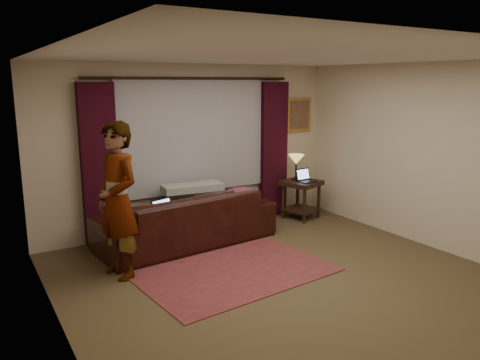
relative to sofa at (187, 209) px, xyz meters
name	(u,v)px	position (x,y,z in m)	size (l,w,h in m)	color
floor	(285,281)	(0.44, -1.79, -0.53)	(5.00, 5.00, 0.01)	brown
ceiling	(289,56)	(0.44, -1.79, 2.08)	(5.00, 5.00, 0.02)	silver
wall_back	(192,148)	(0.44, 0.71, 0.78)	(5.00, 0.02, 2.60)	beige
wall_left	(56,202)	(-2.06, -1.79, 0.78)	(0.02, 5.00, 2.60)	beige
wall_right	(429,156)	(2.94, -1.79, 0.78)	(0.02, 5.00, 2.60)	beige
sheer_curtain	(194,136)	(0.44, 0.65, 0.98)	(2.50, 0.05, 1.80)	#A4A4AB
drape_left	(99,165)	(-1.06, 0.60, 0.66)	(0.50, 0.14, 2.30)	black
drape_right	(273,149)	(1.94, 0.60, 0.66)	(0.50, 0.14, 2.30)	black
curtain_rod	(194,78)	(0.44, 0.60, 1.86)	(0.04, 0.04, 3.40)	black
picture_frame	(299,115)	(2.54, 0.68, 1.23)	(0.50, 0.04, 0.60)	gold
sofa	(187,209)	(0.00, 0.00, 0.00)	(2.58, 1.12, 1.04)	black
throw_blanket	(192,169)	(0.22, 0.25, 0.52)	(0.90, 0.36, 0.11)	#9C9C95
clothing_pile	(241,196)	(0.85, -0.10, 0.12)	(0.55, 0.42, 0.23)	brown
laptop_sofa	(168,209)	(-0.40, -0.26, 0.12)	(0.33, 0.36, 0.24)	black
area_rug	(235,272)	(0.05, -1.28, -0.52)	(2.33, 1.55, 0.01)	brown
end_table	(301,199)	(2.25, 0.18, -0.19)	(0.57, 0.57, 0.66)	black
tiffany_lamp	(296,167)	(2.21, 0.29, 0.36)	(0.28, 0.28, 0.44)	#A88042
laptop_table	(307,175)	(2.28, 0.07, 0.25)	(0.30, 0.32, 0.22)	black
person	(118,201)	(-1.18, -0.63, 0.42)	(0.55, 0.55, 1.88)	#9C9C95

